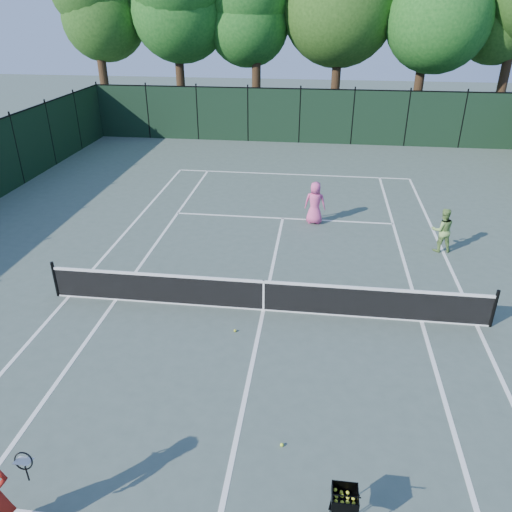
# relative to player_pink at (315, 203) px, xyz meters

# --- Properties ---
(ground) EXTENTS (90.00, 90.00, 0.00)m
(ground) POSITION_rel_player_pink_xyz_m (-1.19, -6.13, -0.79)
(ground) COLOR #47564D
(ground) RESTS_ON ground
(sideline_doubles_left) EXTENTS (0.10, 23.77, 0.01)m
(sideline_doubles_left) POSITION_rel_player_pink_xyz_m (-6.67, -6.13, -0.79)
(sideline_doubles_left) COLOR white
(sideline_doubles_left) RESTS_ON ground
(sideline_doubles_right) EXTENTS (0.10, 23.77, 0.01)m
(sideline_doubles_right) POSITION_rel_player_pink_xyz_m (4.30, -6.13, -0.79)
(sideline_doubles_right) COLOR white
(sideline_doubles_right) RESTS_ON ground
(sideline_singles_left) EXTENTS (0.10, 23.77, 0.01)m
(sideline_singles_left) POSITION_rel_player_pink_xyz_m (-5.30, -6.13, -0.79)
(sideline_singles_left) COLOR white
(sideline_singles_left) RESTS_ON ground
(sideline_singles_right) EXTENTS (0.10, 23.77, 0.01)m
(sideline_singles_right) POSITION_rel_player_pink_xyz_m (2.93, -6.13, -0.79)
(sideline_singles_right) COLOR white
(sideline_singles_right) RESTS_ON ground
(baseline_far) EXTENTS (10.97, 0.10, 0.01)m
(baseline_far) POSITION_rel_player_pink_xyz_m (-1.19, 5.75, -0.79)
(baseline_far) COLOR white
(baseline_far) RESTS_ON ground
(service_line_far) EXTENTS (8.23, 0.10, 0.01)m
(service_line_far) POSITION_rel_player_pink_xyz_m (-1.19, 0.27, -0.79)
(service_line_far) COLOR white
(service_line_far) RESTS_ON ground
(center_service_line) EXTENTS (0.10, 12.80, 0.01)m
(center_service_line) POSITION_rel_player_pink_xyz_m (-1.19, -6.13, -0.79)
(center_service_line) COLOR white
(center_service_line) RESTS_ON ground
(tennis_net) EXTENTS (11.69, 0.09, 1.06)m
(tennis_net) POSITION_rel_player_pink_xyz_m (-1.19, -6.13, -0.31)
(tennis_net) COLOR black
(tennis_net) RESTS_ON ground
(fence_far) EXTENTS (24.00, 0.05, 3.00)m
(fence_far) POSITION_rel_player_pink_xyz_m (-1.19, 11.87, 0.71)
(fence_far) COLOR black
(fence_far) RESTS_ON ground
(player_pink) EXTENTS (0.81, 0.57, 1.58)m
(player_pink) POSITION_rel_player_pink_xyz_m (0.00, 0.00, 0.00)
(player_pink) COLOR #E3508F
(player_pink) RESTS_ON ground
(player_green) EXTENTS (0.79, 0.65, 1.49)m
(player_green) POSITION_rel_player_pink_xyz_m (4.17, -1.82, -0.05)
(player_green) COLOR #7FA954
(player_green) RESTS_ON ground
(ball_hopper) EXTENTS (0.49, 0.49, 0.77)m
(ball_hopper) POSITION_rel_player_pink_xyz_m (0.74, -12.10, -0.14)
(ball_hopper) COLOR black
(ball_hopper) RESTS_ON ground
(loose_ball_near_cart) EXTENTS (0.07, 0.07, 0.07)m
(loose_ball_near_cart) POSITION_rel_player_pink_xyz_m (-0.32, -10.64, -0.76)
(loose_ball_near_cart) COLOR #D0F532
(loose_ball_near_cart) RESTS_ON ground
(loose_ball_midcourt) EXTENTS (0.07, 0.07, 0.07)m
(loose_ball_midcourt) POSITION_rel_player_pink_xyz_m (-1.78, -7.20, -0.76)
(loose_ball_midcourt) COLOR gold
(loose_ball_midcourt) RESTS_ON ground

